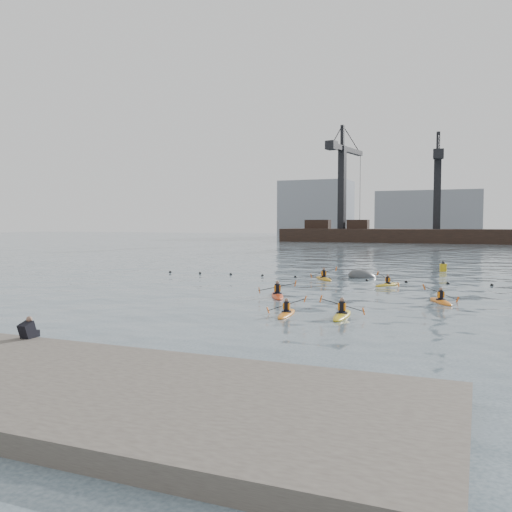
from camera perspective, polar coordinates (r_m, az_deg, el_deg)
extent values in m
plane|color=#3C4C57|center=(22.49, -1.85, -8.14)|extent=(400.00, 400.00, 0.00)
cube|color=#4C443D|center=(15.01, -16.58, -14.25)|extent=(18.00, 7.00, 1.00)
cube|color=black|center=(20.73, -22.93, -7.22)|extent=(0.38, 0.60, 0.67)
cube|color=black|center=(20.92, -22.49, -7.57)|extent=(0.34, 0.40, 0.24)
sphere|color=#8C6651|center=(20.74, -22.76, -6.15)|extent=(0.21, 0.21, 0.21)
sphere|color=black|center=(50.12, -9.02, -1.70)|extent=(0.24, 0.24, 0.24)
sphere|color=black|center=(48.77, -5.91, -1.82)|extent=(0.24, 0.24, 0.24)
sphere|color=black|center=(47.50, -2.67, -1.94)|extent=(0.24, 0.24, 0.24)
sphere|color=black|center=(46.28, 0.68, -2.08)|extent=(0.24, 0.24, 0.24)
sphere|color=black|center=(45.14, 4.16, -2.23)|extent=(0.24, 0.24, 0.24)
sphere|color=black|center=(44.13, 7.80, -2.39)|extent=(0.24, 0.24, 0.24)
sphere|color=black|center=(43.35, 11.60, -2.54)|extent=(0.24, 0.24, 0.24)
sphere|color=black|center=(42.87, 15.53, -2.66)|extent=(0.24, 0.24, 0.24)
sphere|color=black|center=(42.70, 19.55, -2.76)|extent=(0.24, 0.24, 0.24)
sphere|color=black|center=(42.83, 23.58, -2.83)|extent=(0.24, 0.24, 0.24)
cube|color=black|center=(130.44, 18.44, 1.71)|extent=(72.00, 12.00, 4.50)
cube|color=black|center=(135.25, 6.53, 3.34)|extent=(6.00, 3.00, 2.20)
cube|color=black|center=(132.86, 10.69, 3.30)|extent=(5.00, 3.00, 2.20)
cube|color=black|center=(134.00, 9.05, 7.13)|extent=(1.85, 1.85, 20.00)
cube|color=black|center=(137.39, 9.54, 10.97)|extent=(4.31, 17.93, 1.20)
cube|color=black|center=(129.23, 7.96, 11.47)|extent=(2.62, 2.94, 2.00)
cube|color=black|center=(135.38, 9.10, 12.42)|extent=(0.93, 0.93, 5.00)
cube|color=black|center=(130.58, 18.53, 6.43)|extent=(1.73, 1.73, 17.00)
cube|color=black|center=(133.48, 18.58, 9.76)|extent=(2.50, 15.05, 1.20)
cube|color=black|center=(126.03, 18.65, 10.15)|extent=(2.42, 2.78, 2.00)
cube|color=black|center=(131.63, 18.63, 11.21)|extent=(0.87, 0.87, 5.00)
cube|color=gray|center=(177.06, 6.35, 4.93)|extent=(22.00, 14.00, 18.00)
cube|color=gray|center=(170.67, 17.74, 4.17)|extent=(30.00, 14.00, 14.00)
ellipsoid|color=orange|center=(26.93, 3.22, -6.12)|extent=(0.94, 2.99, 0.29)
cylinder|color=black|center=(26.91, 3.22, -5.87)|extent=(0.61, 0.61, 0.06)
cylinder|color=black|center=(26.87, 3.23, -5.33)|extent=(0.28, 0.28, 0.48)
cube|color=orange|center=(26.87, 3.23, -5.29)|extent=(0.35, 0.24, 0.31)
sphere|color=#8C6651|center=(26.82, 3.23, -4.65)|extent=(0.19, 0.19, 0.19)
cylinder|color=black|center=(26.86, 3.23, -5.14)|extent=(1.90, 0.27, 0.71)
cube|color=#D85914|center=(27.12, 1.28, -5.73)|extent=(0.16, 0.15, 0.31)
cube|color=#D85914|center=(26.63, 5.21, -4.54)|extent=(0.16, 0.15, 0.31)
ellipsoid|color=gold|center=(26.76, 9.03, -6.22)|extent=(0.84, 3.31, 0.33)
cylinder|color=black|center=(26.74, 9.04, -5.94)|extent=(0.65, 0.65, 0.06)
cylinder|color=black|center=(26.69, 9.04, -5.33)|extent=(0.31, 0.31, 0.53)
cube|color=orange|center=(26.69, 9.04, -5.29)|extent=(0.38, 0.25, 0.35)
sphere|color=#8C6651|center=(26.64, 9.05, -4.57)|extent=(0.21, 0.21, 0.21)
cylinder|color=black|center=(26.67, 9.04, -5.11)|extent=(2.19, 0.16, 0.58)
cube|color=#D85914|center=(26.84, 6.85, -4.50)|extent=(0.14, 0.15, 0.35)
cube|color=#D85914|center=(26.55, 11.27, -5.73)|extent=(0.14, 0.15, 0.35)
ellipsoid|color=red|center=(33.50, 2.26, -4.21)|extent=(2.05, 3.47, 0.35)
cylinder|color=black|center=(33.48, 2.26, -3.97)|extent=(0.86, 0.86, 0.07)
cylinder|color=black|center=(33.44, 2.26, -3.45)|extent=(0.33, 0.33, 0.57)
cube|color=orange|center=(33.44, 2.26, -3.41)|extent=(0.46, 0.38, 0.37)
sphere|color=#8C6651|center=(33.39, 2.27, -2.80)|extent=(0.23, 0.23, 0.23)
cylinder|color=black|center=(33.43, 2.26, -3.27)|extent=(2.17, 0.99, 0.50)
cube|color=#D85914|center=(33.40, 0.36, -3.64)|extent=(0.18, 0.19, 0.37)
cube|color=#D85914|center=(33.49, 4.16, -2.89)|extent=(0.18, 0.19, 0.37)
ellipsoid|color=yellow|center=(40.51, 13.70, -2.98)|extent=(1.80, 2.77, 0.28)
cylinder|color=black|center=(40.50, 13.70, -2.81)|extent=(0.71, 0.71, 0.05)
cylinder|color=black|center=(40.47, 13.70, -2.47)|extent=(0.26, 0.26, 0.46)
cube|color=orange|center=(40.47, 13.71, -2.44)|extent=(0.37, 0.32, 0.30)
sphere|color=#8C6651|center=(40.44, 13.71, -2.03)|extent=(0.19, 0.19, 0.19)
cylinder|color=black|center=(40.47, 13.71, -2.34)|extent=(1.63, 0.86, 0.74)
cube|color=#D85914|center=(40.97, 12.70, -1.79)|extent=(0.19, 0.18, 0.30)
cube|color=#D85914|center=(39.98, 14.74, -2.91)|extent=(0.19, 0.18, 0.30)
ellipsoid|color=orange|center=(32.80, 18.87, -4.57)|extent=(1.81, 3.05, 0.31)
cylinder|color=black|center=(32.78, 18.87, -4.36)|extent=(0.76, 0.76, 0.06)
cylinder|color=black|center=(32.75, 18.88, -3.89)|extent=(0.29, 0.29, 0.50)
cube|color=orange|center=(32.75, 18.88, -3.86)|extent=(0.40, 0.33, 0.33)
sphere|color=#8C6651|center=(32.71, 18.89, -3.31)|extent=(0.20, 0.20, 0.20)
cylinder|color=black|center=(32.74, 18.88, -3.73)|extent=(1.81, 0.83, 0.82)
cube|color=#D85914|center=(33.14, 20.46, -4.31)|extent=(0.21, 0.19, 0.32)
cube|color=#D85914|center=(32.36, 17.27, -3.13)|extent=(0.21, 0.19, 0.32)
ellipsoid|color=orange|center=(43.90, 7.14, -2.40)|extent=(2.40, 3.11, 0.33)
cylinder|color=black|center=(43.89, 7.14, -2.23)|extent=(0.86, 0.86, 0.06)
cylinder|color=black|center=(43.86, 7.14, -1.85)|extent=(0.31, 0.31, 0.54)
cube|color=orange|center=(43.86, 7.14, -1.82)|extent=(0.44, 0.40, 0.35)
sphere|color=#8C6651|center=(43.83, 7.15, -1.38)|extent=(0.22, 0.22, 0.22)
cylinder|color=black|center=(43.85, 7.14, -1.72)|extent=(1.85, 1.27, 0.60)
cube|color=#D85914|center=(43.55, 5.83, -2.09)|extent=(0.19, 0.20, 0.35)
cube|color=#D85914|center=(44.18, 8.44, -1.35)|extent=(0.19, 0.20, 0.35)
ellipsoid|color=#3B3E40|center=(45.99, 11.14, -2.22)|extent=(3.09, 2.75, 1.75)
cylinder|color=#B7A112|center=(53.73, 19.11, -1.23)|extent=(0.66, 0.66, 0.84)
cone|color=black|center=(53.69, 19.12, -0.58)|extent=(0.41, 0.41, 0.33)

